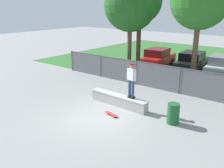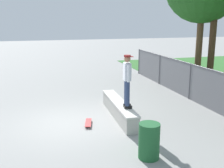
% 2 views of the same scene
% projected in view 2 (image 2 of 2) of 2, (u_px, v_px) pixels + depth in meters
% --- Properties ---
extents(ground_plane, '(80.00, 80.00, 0.00)m').
position_uv_depth(ground_plane, '(70.00, 123.00, 9.77)').
color(ground_plane, gray).
extents(concrete_ledge, '(3.58, 0.61, 0.60)m').
position_uv_depth(concrete_ledge, '(119.00, 109.00, 10.39)').
color(concrete_ledge, '#A8A59E').
rests_on(concrete_ledge, ground).
extents(skateboarder, '(0.59, 0.34, 1.84)m').
position_uv_depth(skateboarder, '(127.00, 79.00, 9.37)').
color(skateboarder, black).
rests_on(skateboarder, concrete_ledge).
extents(skateboard, '(0.82, 0.38, 0.09)m').
position_uv_depth(skateboard, '(88.00, 123.00, 9.65)').
color(skateboard, red).
rests_on(skateboard, ground).
extents(chainlink_fence, '(15.91, 0.07, 1.66)m').
position_uv_depth(chainlink_fence, '(211.00, 88.00, 11.09)').
color(chainlink_fence, '#4C4C51').
rests_on(chainlink_fence, ground).
extents(trash_bin, '(0.56, 0.56, 0.97)m').
position_uv_depth(trash_bin, '(149.00, 141.00, 7.25)').
color(trash_bin, '#1E592D').
rests_on(trash_bin, ground).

